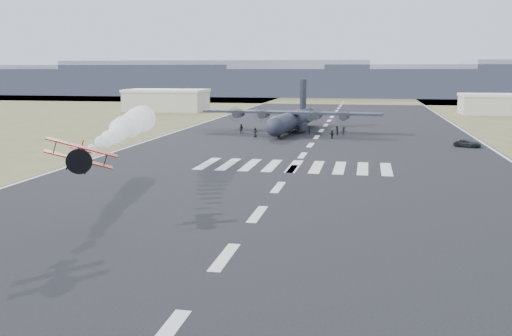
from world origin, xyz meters
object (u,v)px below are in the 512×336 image
(support_vehicle, at_px, (467,143))
(crew_h, at_px, (337,131))
(hangar_right, at_px, (497,104))
(crew_b, at_px, (241,129))
(hangar_left, at_px, (167,100))
(crew_g, at_px, (289,129))
(transport_aircraft, at_px, (292,119))
(crew_e, at_px, (255,132))
(crew_d, at_px, (298,130))
(crew_c, at_px, (343,131))
(aerobatic_biplane, at_px, (79,154))
(crew_f, at_px, (332,134))
(crew_a, at_px, (309,130))

(support_vehicle, height_order, crew_h, crew_h)
(hangar_right, xyz_separation_m, support_vehicle, (-20.09, -75.39, -2.40))
(crew_b, relative_size, crew_h, 1.04)
(hangar_left, xyz_separation_m, crew_g, (46.12, -56.45, -2.50))
(hangar_right, relative_size, transport_aircraft, 0.55)
(crew_g, bearing_deg, crew_e, 102.01)
(hangar_left, bearing_deg, hangar_right, 2.92)
(crew_e, height_order, crew_g, crew_e)
(transport_aircraft, distance_m, support_vehicle, 36.37)
(hangar_right, height_order, support_vehicle, hangar_right)
(crew_d, height_order, crew_e, crew_d)
(crew_g, bearing_deg, transport_aircraft, -40.43)
(crew_c, bearing_deg, crew_g, 166.20)
(crew_c, bearing_deg, crew_b, 173.21)
(aerobatic_biplane, height_order, crew_g, aerobatic_biplane)
(transport_aircraft, bearing_deg, aerobatic_biplane, -89.44)
(hangar_left, bearing_deg, support_vehicle, -42.10)
(aerobatic_biplane, distance_m, crew_g, 72.60)
(hangar_right, bearing_deg, crew_b, -134.65)
(crew_f, bearing_deg, crew_d, -168.15)
(support_vehicle, bearing_deg, crew_f, 92.28)
(hangar_right, distance_m, crew_h, 75.17)
(support_vehicle, distance_m, crew_e, 38.09)
(support_vehicle, height_order, crew_g, crew_g)
(hangar_left, xyz_separation_m, crew_h, (55.62, -57.05, -2.51))
(support_vehicle, bearing_deg, hangar_left, 68.29)
(transport_aircraft, distance_m, crew_d, 5.35)
(crew_f, bearing_deg, crew_e, -128.16)
(crew_c, relative_size, crew_g, 0.98)
(hangar_right, relative_size, aerobatic_biplane, 3.83)
(crew_a, bearing_deg, aerobatic_biplane, -17.74)
(hangar_left, bearing_deg, crew_g, -50.75)
(crew_f, distance_m, crew_h, 5.88)
(transport_aircraft, relative_size, crew_g, 20.28)
(crew_a, distance_m, crew_f, 8.23)
(hangar_left, xyz_separation_m, crew_c, (56.95, -58.31, -2.51))
(crew_e, bearing_deg, crew_g, -122.23)
(crew_h, bearing_deg, aerobatic_biplane, -35.14)
(aerobatic_biplane, distance_m, transport_aircraft, 76.30)
(hangar_right, bearing_deg, crew_h, -124.33)
(transport_aircraft, xyz_separation_m, support_vehicle, (31.67, -17.77, -2.14))
(aerobatic_biplane, distance_m, crew_c, 72.63)
(aerobatic_biplane, xyz_separation_m, crew_d, (8.91, 71.18, -5.19))
(hangar_left, distance_m, crew_f, 83.61)
(transport_aircraft, distance_m, crew_f, 13.66)
(crew_h, bearing_deg, crew_g, -115.77)
(crew_c, bearing_deg, support_vehicle, -34.02)
(hangar_right, bearing_deg, hangar_left, -177.08)
(hangar_right, xyz_separation_m, crew_a, (-47.88, -61.30, -2.15))
(aerobatic_biplane, bearing_deg, transport_aircraft, 71.30)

